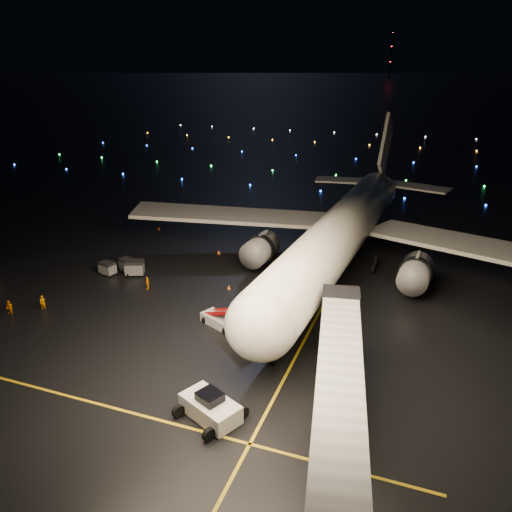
% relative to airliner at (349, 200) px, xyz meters
% --- Properties ---
extents(ground, '(2000.00, 2000.00, 0.00)m').
position_rel_airliner_xyz_m(ground, '(-11.90, 273.99, -8.53)').
color(ground, black).
rests_on(ground, ground).
extents(lane_centre, '(0.25, 80.00, 0.02)m').
position_rel_airliner_xyz_m(lane_centre, '(0.10, -11.01, -8.52)').
color(lane_centre, gold).
rests_on(lane_centre, ground).
extents(lane_cross, '(60.00, 0.25, 0.02)m').
position_rel_airliner_xyz_m(lane_cross, '(-16.90, -36.01, -8.52)').
color(lane_cross, gold).
rests_on(lane_cross, ground).
extents(airliner, '(63.56, 60.73, 17.07)m').
position_rel_airliner_xyz_m(airliner, '(0.00, 0.00, 0.00)').
color(airliner, silver).
rests_on(airliner, ground).
extents(pushback_tug, '(5.24, 4.16, 2.21)m').
position_rel_airliner_xyz_m(pushback_tug, '(-3.66, -34.39, -7.43)').
color(pushback_tug, silver).
rests_on(pushback_tug, ground).
extents(belt_loader, '(6.58, 4.27, 3.12)m').
position_rel_airliner_xyz_m(belt_loader, '(-8.62, -21.35, -6.97)').
color(belt_loader, silver).
rests_on(belt_loader, ground).
extents(crew_a, '(0.69, 0.68, 1.61)m').
position_rel_airliner_xyz_m(crew_a, '(-28.00, -24.69, -7.73)').
color(crew_a, '#FF9000').
rests_on(crew_a, ground).
extents(crew_b, '(0.78, 0.62, 1.56)m').
position_rel_airliner_xyz_m(crew_b, '(-30.49, -26.80, -7.76)').
color(crew_b, '#FF9000').
rests_on(crew_b, ground).
extents(crew_c, '(0.59, 0.97, 1.55)m').
position_rel_airliner_xyz_m(crew_c, '(-20.16, -16.37, -7.76)').
color(crew_c, '#FF9000').
rests_on(crew_c, ground).
extents(safety_cone_0, '(0.45, 0.45, 0.51)m').
position_rel_airliner_xyz_m(safety_cone_0, '(-11.22, -13.09, -8.28)').
color(safety_cone_0, orange).
rests_on(safety_cone_0, ground).
extents(safety_cone_1, '(0.48, 0.48, 0.46)m').
position_rel_airliner_xyz_m(safety_cone_1, '(-5.62, -2.81, -8.30)').
color(safety_cone_1, orange).
rests_on(safety_cone_1, ground).
extents(safety_cone_2, '(0.60, 0.60, 0.53)m').
position_rel_airliner_xyz_m(safety_cone_2, '(-17.00, -3.14, -8.27)').
color(safety_cone_2, orange).
rests_on(safety_cone_2, ground).
extents(safety_cone_3, '(0.49, 0.49, 0.50)m').
position_rel_airliner_xyz_m(safety_cone_3, '(-30.24, 3.29, -8.29)').
color(safety_cone_3, orange).
rests_on(safety_cone_3, ground).
extents(radio_mast, '(1.80, 1.80, 64.00)m').
position_rel_airliner_xyz_m(radio_mast, '(-71.90, 713.99, 23.47)').
color(radio_mast, black).
rests_on(radio_mast, ground).
extents(taxiway_lights, '(164.00, 92.00, 0.36)m').
position_rel_airliner_xyz_m(taxiway_lights, '(-11.90, 79.99, -8.35)').
color(taxiway_lights, black).
rests_on(taxiway_lights, ground).
extents(baggage_cart_0, '(2.36, 2.06, 1.67)m').
position_rel_airliner_xyz_m(baggage_cart_0, '(-25.38, -12.65, -7.70)').
color(baggage_cart_0, slate).
rests_on(baggage_cart_0, ground).
extents(baggage_cart_1, '(2.65, 2.30, 1.88)m').
position_rel_airliner_xyz_m(baggage_cart_1, '(-23.83, -13.39, -7.59)').
color(baggage_cart_1, slate).
rests_on(baggage_cart_1, ground).
extents(baggage_cart_2, '(2.14, 1.70, 1.61)m').
position_rel_airliner_xyz_m(baggage_cart_2, '(-27.13, -14.40, -7.73)').
color(baggage_cart_2, slate).
rests_on(baggage_cart_2, ground).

